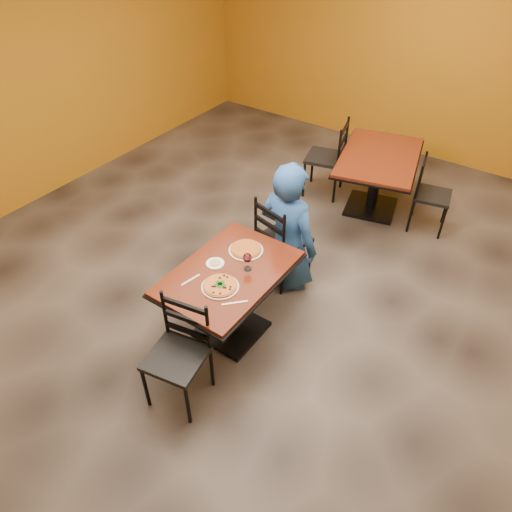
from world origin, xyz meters
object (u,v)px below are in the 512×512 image
Objects in this scene: diner at (288,226)px; pizza_far at (246,249)px; wine_glass at (247,261)px; chair_main_near at (176,358)px; side_plate at (215,263)px; table_second at (377,169)px; chair_second_right at (433,196)px; plate_far at (246,250)px; plate_main at (220,287)px; chair_main_far at (283,239)px; table_main at (230,288)px; chair_second_left at (325,158)px; pizza_main at (220,285)px.

diner is 0.62m from pizza_far.
chair_main_near is at bearing -91.82° from wine_glass.
table_second is at bearing 82.21° from side_plate.
chair_second_right is at bearing -112.70° from diner.
side_plate is (-0.11, -0.30, 0.00)m from plate_far.
chair_main_near is at bearing -87.94° from plate_main.
chair_main_near is 0.99m from wine_glass.
chair_main_far is 0.90m from wine_glass.
plate_far is at bearing 0.00° from pizza_far.
table_main is 6.83× the size of wine_glass.
plate_main reaches higher than table_main.
chair_main_far is 1.10× the size of chair_second_right.
chair_main_near is at bearing -4.46° from chair_second_left.
chair_main_far is at bearing 88.85° from plate_far.
plate_far reaches higher than table_second.
chair_main_far is at bearing 83.21° from chair_main_near.
pizza_far is (-0.01, -0.63, 0.28)m from chair_main_far.
side_plate is (-0.24, 0.81, 0.28)m from chair_main_near.
diner is 4.85× the size of pizza_main.
chair_main_far is (-0.03, 0.94, -0.07)m from table_main.
side_plate is at bearing -110.47° from plate_far.
table_main is 3.97× the size of plate_main.
chair_main_near is 1.15m from plate_far.
chair_second_right is at bearing 71.01° from table_main.
chair_second_left is at bearing 100.93° from plate_far.
plate_far is at bearing 128.93° from wine_glass.
chair_second_right is 2.72m from wine_glass.
chair_main_near is at bearing -73.52° from side_plate.
chair_second_right reaches higher than plate_main.
table_second is at bearing 77.35° from chair_main_near.
table_second is 8.44× the size of wine_glass.
table_main is 0.25m from side_plate.
plate_main is at bearing -72.28° from table_main.
chair_main_far reaches higher than plate_far.
chair_main_far is 3.49× the size of pizza_far.
table_main is 0.33m from wine_glass.
table_second is 2.39m from pizza_far.
chair_main_far is 1.81m from chair_second_left.
pizza_main and pizza_far have the same top height.
table_second is at bearing 83.90° from plate_far.
diner is at bearing 88.20° from table_main.
plate_main is (-0.86, -2.88, 0.31)m from chair_second_right.
chair_main_far is 0.71× the size of diner.
chair_second_left is 2.66m from wine_glass.
chair_second_left is at bearing 88.98° from chair_main_near.
table_main is 2.84m from chair_second_right.
table_main is 0.81m from chair_main_near.
chair_main_near is at bearing 96.09° from diner.
pizza_far is (-0.04, 0.31, 0.21)m from table_main.
chair_main_near is at bearing -87.94° from pizza_main.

